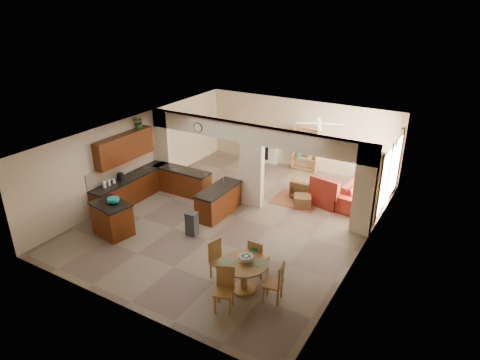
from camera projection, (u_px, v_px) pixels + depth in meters
The scene contains 39 objects.
floor at pixel (236, 217), 13.75m from camera, with size 10.00×10.00×0.00m, color #766851.
ceiling at pixel (236, 133), 12.62m from camera, with size 10.00×10.00×0.00m, color white.
wall_back at pixel (300, 134), 17.14m from camera, with size 8.00×8.00×0.00m, color beige.
wall_front at pixel (118, 255), 9.23m from camera, with size 8.00×8.00×0.00m, color beige.
wall_left at pixel (139, 154), 15.04m from camera, with size 10.00×10.00×0.00m, color beige.
wall_right at pixel (366, 207), 11.33m from camera, with size 10.00×10.00×0.00m, color beige.
partition_left_pier at pixel (164, 147), 15.69m from camera, with size 0.60×0.25×2.80m, color beige.
partition_center_pier at pixel (252, 175), 14.09m from camera, with size 0.80×0.25×2.20m, color beige.
partition_right_pier at pixel (365, 191), 12.26m from camera, with size 0.60×0.25×2.80m, color beige.
partition_header at pixel (252, 134), 13.53m from camera, with size 8.00×0.25×0.60m, color beige.
kitchen_counter at pixel (152, 185), 14.87m from camera, with size 2.52×3.29×1.48m.
upper_cabinets at pixel (125, 147), 14.11m from camera, with size 0.35×2.40×0.90m, color #3D1607.
peninsula at pixel (219, 201), 13.75m from camera, with size 0.70×1.85×0.91m.
wall_clock at pixel (198, 128), 14.36m from camera, with size 0.34×0.34×0.03m, color #483118.
rug at pixel (297, 200), 14.85m from camera, with size 1.60×1.30×0.01m, color brown.
fireplace at pixel (262, 147), 18.06m from camera, with size 1.60×0.35×1.20m.
shelving_unit at pixel (306, 149), 17.03m from camera, with size 1.00×0.32×1.80m, color #A27238.
window_a at pixel (384, 183), 13.24m from camera, with size 0.02×0.90×1.90m, color white.
window_b at pixel (396, 165), 14.59m from camera, with size 0.02×0.90×1.90m, color white.
glazed_door at pixel (390, 178), 13.98m from camera, with size 0.02×0.70×2.10m, color white.
drape_a_left at pixel (378, 190), 12.79m from camera, with size 0.10×0.28×2.30m, color #44241B.
drape_a_right at pixel (387, 176), 13.74m from camera, with size 0.10×0.28×2.30m, color #44241B.
drape_b_left at pixel (391, 171), 14.13m from camera, with size 0.10×0.28×2.30m, color #44241B.
drape_b_right at pixel (398, 160), 15.08m from camera, with size 0.10×0.28×2.30m, color #44241B.
ceiling_fan at pixel (320, 124), 14.39m from camera, with size 1.00×1.00×0.10m, color white.
kitchen_island at pixel (112, 219), 12.59m from camera, with size 1.30×1.04×1.00m.
teal_bowl at pixel (113, 201), 12.38m from camera, with size 0.34×0.34×0.16m, color #13867E.
trash_can at pixel (192, 225), 12.60m from camera, with size 0.32×0.27×0.67m, color #2D2D2F.
dining_table at pixel (244, 272), 10.16m from camera, with size 1.16×1.16×0.79m.
fruit_bowl at pixel (246, 258), 10.05m from camera, with size 0.33×0.33×0.18m, color #57A623.
sofa at pixel (367, 191), 14.57m from camera, with size 1.06×2.72×0.79m, color maroon.
chaise at pixel (326, 198), 14.50m from camera, with size 1.05×0.86×0.42m, color maroon.
armchair at pixel (304, 188), 14.91m from camera, with size 0.76×0.78×0.71m, color maroon.
ottoman at pixel (302, 201), 14.31m from camera, with size 0.56×0.56×0.41m, color maroon.
plant at pixel (139, 123), 14.46m from camera, with size 0.37×0.32×0.42m, color #155115.
chair_north at pixel (257, 256), 10.69m from camera, with size 0.43×0.44×1.02m.
chair_east at pixel (277, 281), 9.78m from camera, with size 0.49×0.49×1.02m.
chair_south at pixel (225, 286), 9.61m from camera, with size 0.54×0.54×1.02m.
chair_west at pixel (218, 258), 10.63m from camera, with size 0.51×0.51×1.02m.
Camera 1 is at (6.23, -10.39, 6.60)m, focal length 32.00 mm.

